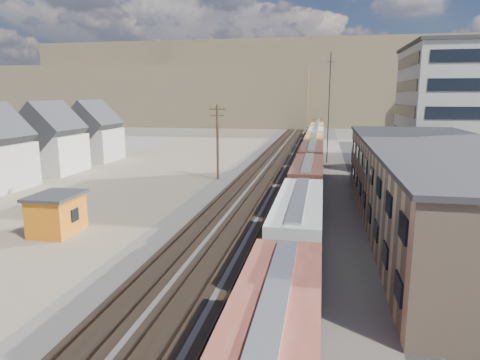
% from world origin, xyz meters
% --- Properties ---
extents(ballast_bed, '(18.00, 200.00, 0.06)m').
position_xyz_m(ballast_bed, '(0.00, 50.00, 0.03)').
color(ballast_bed, '#4C4742').
rests_on(ballast_bed, ground).
extents(dirt_yard, '(24.00, 180.00, 0.03)m').
position_xyz_m(dirt_yard, '(-20.00, 40.00, 0.01)').
color(dirt_yard, '#796353').
rests_on(dirt_yard, ground).
extents(rail_tracks, '(11.40, 200.00, 0.24)m').
position_xyz_m(rail_tracks, '(-0.55, 50.00, 0.11)').
color(rail_tracks, black).
rests_on(rail_tracks, ground).
extents(freight_train, '(3.00, 119.74, 4.46)m').
position_xyz_m(freight_train, '(3.80, 52.47, 2.79)').
color(freight_train, black).
rests_on(freight_train, ground).
extents(warehouse, '(12.40, 40.40, 7.25)m').
position_xyz_m(warehouse, '(14.98, 25.00, 3.65)').
color(warehouse, tan).
rests_on(warehouse, ground).
extents(utility_pole_north, '(2.20, 0.32, 10.00)m').
position_xyz_m(utility_pole_north, '(-8.50, 42.00, 5.30)').
color(utility_pole_north, '#382619').
rests_on(utility_pole_north, ground).
extents(radio_mast, '(1.20, 0.16, 18.00)m').
position_xyz_m(radio_mast, '(6.00, 60.00, 9.12)').
color(radio_mast, black).
rests_on(radio_mast, ground).
extents(hills_north, '(265.00, 80.00, 32.00)m').
position_xyz_m(hills_north, '(0.17, 167.92, 14.10)').
color(hills_north, brown).
rests_on(hills_north, ground).
extents(maintenance_shed, '(3.65, 4.65, 3.33)m').
position_xyz_m(maintenance_shed, '(-15.98, 17.35, 1.71)').
color(maintenance_shed, orange).
rests_on(maintenance_shed, ground).
extents(parked_car_blue, '(6.03, 4.66, 1.52)m').
position_xyz_m(parked_car_blue, '(19.77, 48.51, 0.76)').
color(parked_car_blue, navy).
rests_on(parked_car_blue, ground).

